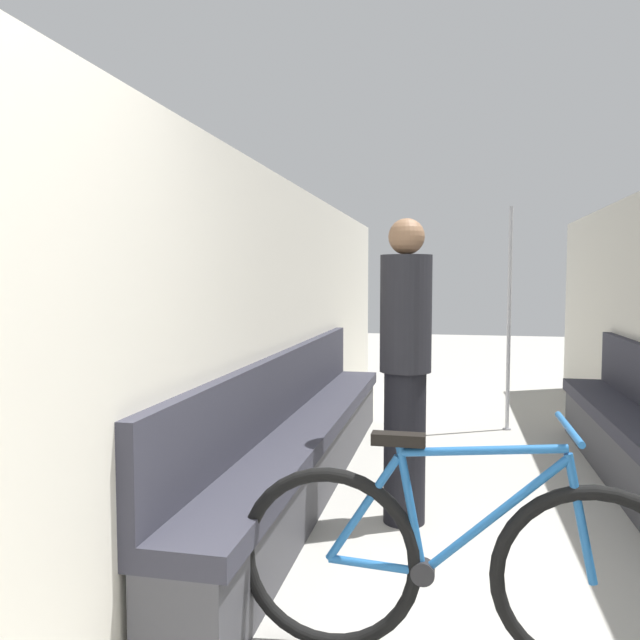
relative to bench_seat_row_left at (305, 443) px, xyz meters
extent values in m
cube|color=beige|center=(-0.23, -0.02, 0.74)|extent=(0.10, 9.06, 2.13)
cube|color=#3D3D42|center=(0.02, 0.00, -0.13)|extent=(0.35, 4.23, 0.40)
cube|color=#2D2D38|center=(0.02, 0.00, 0.12)|extent=(0.41, 4.23, 0.10)
cube|color=#2D2D38|center=(-0.14, 0.00, 0.40)|extent=(0.07, 4.23, 0.44)
torus|color=black|center=(0.51, -1.75, 0.03)|extent=(0.72, 0.05, 0.72)
torus|color=black|center=(1.47, -1.75, 0.03)|extent=(0.72, 0.05, 0.72)
cylinder|color=#1E5693|center=(0.69, -1.75, 0.02)|extent=(0.36, 0.03, 0.05)
cylinder|color=#1E5693|center=(0.64, -1.75, 0.24)|extent=(0.29, 0.03, 0.43)
cylinder|color=#1E5693|center=(0.82, -1.75, 0.27)|extent=(0.13, 0.03, 0.51)
cylinder|color=#1E5693|center=(1.12, -1.75, 0.25)|extent=(0.52, 0.03, 0.49)
cylinder|color=#1E5693|center=(1.07, -1.75, 0.49)|extent=(0.60, 0.03, 0.08)
cylinder|color=#1E5693|center=(1.42, -1.75, 0.27)|extent=(0.13, 0.03, 0.47)
cylinder|color=black|center=(0.87, -1.75, 0.02)|extent=(0.09, 0.06, 0.09)
cube|color=black|center=(0.77, -1.75, 0.52)|extent=(0.20, 0.07, 0.04)
cylinder|color=#1E5693|center=(1.37, -1.75, 0.59)|extent=(0.02, 0.46, 0.02)
cylinder|color=gray|center=(1.49, 2.05, -0.32)|extent=(0.08, 0.08, 0.01)
cylinder|color=silver|center=(1.49, 2.05, 0.73)|extent=(0.04, 0.04, 2.11)
cylinder|color=black|center=(0.70, -0.42, 0.12)|extent=(0.25, 0.25, 0.90)
cylinder|color=#232328|center=(0.70, -0.42, 0.91)|extent=(0.30, 0.30, 0.68)
sphere|color=#936B4C|center=(0.70, -0.42, 1.36)|extent=(0.21, 0.21, 0.21)
camera|label=1|loc=(0.97, -4.06, 1.12)|focal=35.00mm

